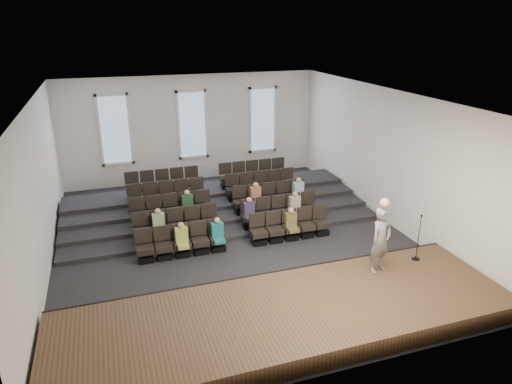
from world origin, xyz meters
TOP-DOWN VIEW (x-y plane):
  - ground at (0.00, 0.00)m, footprint 14.00×14.00m
  - ceiling at (0.00, 0.00)m, footprint 12.00×14.00m
  - wall_back at (0.00, 7.02)m, footprint 12.00×0.04m
  - wall_front at (0.00, -7.02)m, footprint 12.00×0.04m
  - wall_left at (-6.02, 0.00)m, footprint 0.04×14.00m
  - wall_right at (6.02, 0.00)m, footprint 0.04×14.00m
  - stage at (0.00, -5.10)m, footprint 11.80×3.60m
  - stage_lip at (0.00, -3.33)m, footprint 11.80×0.06m
  - risers at (0.00, 3.17)m, footprint 11.80×4.80m
  - seating_rows at (-0.00, 1.54)m, footprint 6.80×4.70m
  - windows at (0.00, 6.95)m, footprint 8.44×0.10m
  - audience at (0.35, 0.45)m, footprint 6.05×2.64m
  - speaker at (3.15, -4.19)m, footprint 0.81×0.64m
  - mic_stand at (4.61, -3.99)m, footprint 0.25×0.25m

SIDE VIEW (x-z plane):
  - ground at x=0.00m, z-range 0.00..0.00m
  - risers at x=0.00m, z-range -0.10..0.50m
  - stage at x=0.00m, z-range 0.00..0.50m
  - stage_lip at x=0.00m, z-range -0.01..0.51m
  - seating_rows at x=0.00m, z-range -0.15..1.52m
  - audience at x=0.35m, z-range 0.28..1.38m
  - mic_stand at x=4.61m, z-range 0.20..1.67m
  - speaker at x=3.15m, z-range 0.50..2.44m
  - wall_back at x=0.00m, z-range 0.00..5.00m
  - wall_front at x=0.00m, z-range 0.00..5.00m
  - wall_left at x=-6.02m, z-range 0.00..5.00m
  - wall_right at x=6.02m, z-range 0.00..5.00m
  - windows at x=0.00m, z-range 1.08..4.32m
  - ceiling at x=0.00m, z-range 5.00..5.02m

